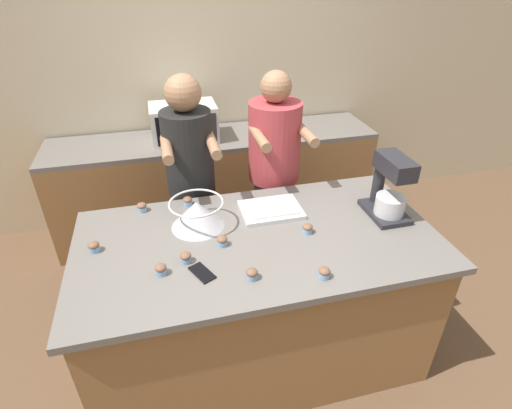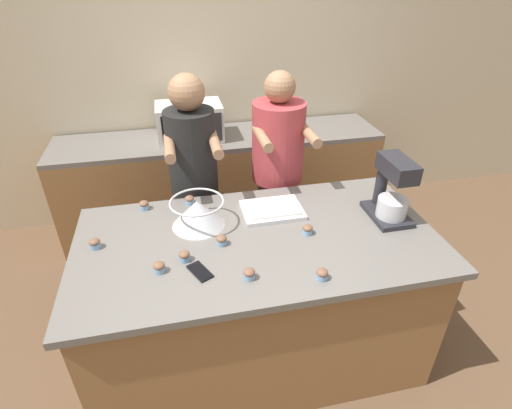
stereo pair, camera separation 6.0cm
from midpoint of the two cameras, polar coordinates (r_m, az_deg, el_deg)
ground_plane at (r=2.81m, az=0.88°, el=-19.91°), size 16.00×16.00×0.00m
back_wall at (r=3.69m, az=-5.87°, el=18.17°), size 10.00×0.06×2.70m
island_counter at (r=2.47m, az=0.97°, el=-13.27°), size 1.96×1.02×0.91m
back_counter at (r=3.68m, az=-4.42°, el=3.20°), size 2.80×0.60×0.90m
person_left at (r=2.76m, az=-8.09°, el=2.42°), size 0.34×0.50×1.63m
person_right at (r=2.86m, az=3.61°, el=3.27°), size 0.36×0.52×1.62m
stand_mixer at (r=2.39m, az=19.46°, el=1.65°), size 0.20×0.30×0.37m
mixing_bowl at (r=2.24m, az=-7.59°, el=-1.13°), size 0.30×0.30×0.16m
baking_tray at (r=2.38m, az=3.04°, el=-0.68°), size 0.36×0.27×0.04m
microwave_oven at (r=3.42m, az=-8.95°, el=11.61°), size 0.53×0.35×0.29m
cell_phone at (r=1.96m, az=-7.15°, el=-9.47°), size 0.13×0.16×0.01m
cupcake_0 at (r=2.23m, az=-21.34°, el=-5.21°), size 0.06×0.06×0.06m
cupcake_1 at (r=1.98m, az=-12.82°, el=-8.74°), size 0.06×0.06×0.06m
cupcake_2 at (r=2.03m, az=-9.36°, el=-7.28°), size 0.06×0.06×0.06m
cupcake_3 at (r=1.90m, az=-0.07°, el=-9.89°), size 0.06×0.06×0.06m
cupcake_4 at (r=2.48m, az=-15.04°, el=-0.08°), size 0.06×0.06×0.06m
cupcake_5 at (r=2.20m, az=8.14°, el=-3.56°), size 0.06×0.06×0.06m
cupcake_6 at (r=2.47m, az=-8.80°, el=0.65°), size 0.06×0.06×0.06m
cupcake_7 at (r=2.11m, az=-4.15°, el=-5.12°), size 0.06×0.06×0.06m
cupcake_8 at (r=1.93m, az=10.29°, el=-9.78°), size 0.06×0.06×0.06m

